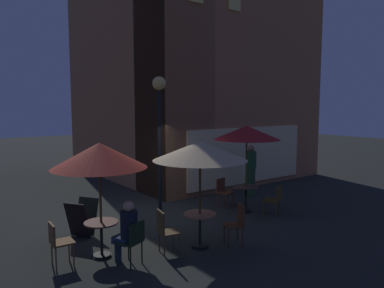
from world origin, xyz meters
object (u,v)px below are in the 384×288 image
object	(u,v)px
cafe_chair_2	(275,198)
patron_seated_0	(127,229)
cafe_table_1	(246,193)
cafe_chair_5	(133,239)
menu_sandwich_board	(82,218)
cafe_table_0	(200,223)
cafe_table_2	(101,232)
cafe_chair_3	(223,190)
cafe_chair_0	(237,221)
cafe_chair_4	(58,240)
street_lamp_near_corner	(159,108)
patio_umbrella_0	(200,151)
patio_umbrella_1	(247,133)
patron_standing_1	(251,170)
patio_umbrella_2	(99,156)
cafe_chair_1	(165,228)

from	to	relation	value
cafe_chair_2	patron_seated_0	world-z (taller)	patron_seated_0
cafe_table_1	cafe_chair_5	bearing A→B (deg)	-163.40
menu_sandwich_board	cafe_chair_2	xyz separation A→B (m)	(4.94, -1.69, 0.07)
cafe_table_0	cafe_table_2	distance (m)	2.11
cafe_table_1	cafe_chair_3	distance (m)	0.83
cafe_chair_0	cafe_chair_2	xyz separation A→B (m)	(2.32, 0.90, -0.02)
cafe_table_0	patron_seated_0	xyz separation A→B (m)	(-1.68, 0.16, 0.17)
menu_sandwich_board	cafe_chair_4	size ratio (longest dim) A/B	0.99
menu_sandwich_board	cafe_table_1	size ratio (longest dim) A/B	1.14
street_lamp_near_corner	patio_umbrella_0	bearing A→B (deg)	-105.06
menu_sandwich_board	patio_umbrella_1	distance (m)	5.04
street_lamp_near_corner	patio_umbrella_0	xyz separation A→B (m)	(-0.79, -2.94, -0.90)
patron_seated_0	patron_standing_1	xyz separation A→B (m)	(5.96, 2.47, 0.16)
cafe_table_1	patron_standing_1	bearing A→B (deg)	40.21
cafe_chair_3	cafe_chair_5	xyz separation A→B (m)	(-4.21, -2.11, 0.02)
patron_standing_1	menu_sandwich_board	bearing A→B (deg)	-70.39
menu_sandwich_board	cafe_chair_5	xyz separation A→B (m)	(0.21, -2.19, 0.10)
cafe_table_1	cafe_chair_2	world-z (taller)	cafe_chair_2
cafe_chair_2	cafe_chair_5	distance (m)	4.75
menu_sandwich_board	cafe_chair_2	size ratio (longest dim) A/B	1.00
patio_umbrella_0	patron_standing_1	world-z (taller)	patio_umbrella_0
street_lamp_near_corner	cafe_table_2	world-z (taller)	street_lamp_near_corner
cafe_table_2	cafe_chair_3	size ratio (longest dim) A/B	0.85
cafe_chair_0	cafe_chair_4	bearing A→B (deg)	6.31
patron_seated_0	patio_umbrella_2	bearing A→B (deg)	0.00
cafe_chair_4	cafe_chair_5	distance (m)	1.44
patron_seated_0	cafe_chair_1	bearing A→B (deg)	-111.74
cafe_table_1	cafe_chair_4	xyz separation A→B (m)	(-5.57, -0.49, -0.01)
cafe_table_0	cafe_chair_4	bearing A→B (deg)	163.18
patio_umbrella_0	cafe_chair_4	size ratio (longest dim) A/B	2.68
cafe_table_0	cafe_chair_5	size ratio (longest dim) A/B	0.86
cafe_table_1	cafe_chair_1	bearing A→B (deg)	-161.86
cafe_table_0	patio_umbrella_0	xyz separation A→B (m)	(0.00, 0.00, 1.59)
cafe_chair_0	cafe_chair_4	world-z (taller)	cafe_chair_0
menu_sandwich_board	cafe_chair_3	xyz separation A→B (m)	(4.42, -0.07, 0.08)
patio_umbrella_2	patron_standing_1	bearing A→B (deg)	16.35
cafe_table_1	patio_umbrella_0	world-z (taller)	patio_umbrella_0
menu_sandwich_board	cafe_table_0	xyz separation A→B (m)	(1.84, -2.22, 0.11)
street_lamp_near_corner	patio_umbrella_1	world-z (taller)	street_lamp_near_corner
patio_umbrella_1	cafe_chair_0	bearing A→B (deg)	-139.24
cafe_chair_3	patio_umbrella_0	bearing A→B (deg)	-62.46
menu_sandwich_board	cafe_chair_3	bearing A→B (deg)	-34.86
patio_umbrella_0	cafe_chair_2	bearing A→B (deg)	9.73
patio_umbrella_1	patron_standing_1	world-z (taller)	patio_umbrella_1
menu_sandwich_board	patron_standing_1	distance (m)	6.15
cafe_table_1	cafe_chair_0	xyz separation A→B (m)	(-1.98, -1.71, -0.01)
cafe_chair_3	cafe_chair_0	bearing A→B (deg)	-47.89
cafe_table_1	patio_umbrella_1	distance (m)	1.77
cafe_chair_3	cafe_chair_1	bearing A→B (deg)	-71.99
cafe_table_2	cafe_chair_0	world-z (taller)	cafe_chair_0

